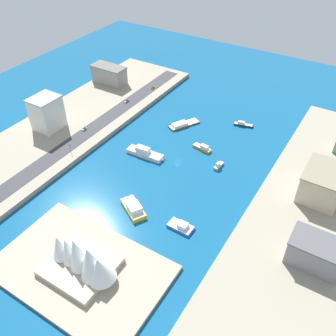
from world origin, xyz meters
The scene contains 22 objects.
ground_plane centered at (0.00, 0.00, 0.00)m, with size 440.00×440.00×0.00m, color #145684.
quay_west centered at (-93.30, 0.00, 1.66)m, with size 70.00×240.00×3.33m, color #9E937F.
quay_east centered at (93.30, 0.00, 1.66)m, with size 70.00×240.00×3.33m, color #9E937F.
peninsula_point centered at (-3.22, 100.32, 1.00)m, with size 85.12×55.13×2.00m, color #A89E89.
road_strip centered at (73.66, 0.00, 3.40)m, with size 12.87×228.00×0.15m, color #38383D.
yacht_sleek_gray centered at (-26.21, -9.96, 1.46)m, with size 3.44×10.59×4.48m.
ferry_white_commuter centered at (23.26, 5.58, 2.17)m, with size 29.09×8.63×6.40m.
ferry_yellow_fast centered at (-1.31, 53.20, 2.27)m, with size 21.41×17.01×6.02m.
water_taxi_orange centered at (-7.59, -21.84, 1.53)m, with size 15.70×6.53×4.23m.
patrol_launch_navy centered at (-20.25, -66.26, 1.23)m, with size 15.88×6.72×3.65m.
barge_flat_brown centered at (19.95, -41.56, 1.22)m, with size 18.58×25.66×3.23m.
catamaran_blue centered at (-31.64, 50.08, 1.40)m, with size 15.79×7.85×4.25m.
warehouse_low_gray centered at (-99.92, 36.93, 10.73)m, with size 26.08×17.41×14.74m.
office_block_beige centered at (-90.55, -13.55, 12.80)m, with size 22.96×28.92×18.88m.
carpark_squat_concrete centered at (111.10, -65.13, 11.22)m, with size 31.69×15.04×15.73m.
hotel_broad_white centered at (102.08, 18.11, 15.95)m, with size 18.18×20.77×25.18m.
sedan_silver centered at (75.97, -44.12, 4.22)m, with size 2.10×5.04×1.52m.
van_white centered at (77.61, 6.98, 4.23)m, with size 1.83×4.24×1.53m.
taxi_yellow_cab centered at (70.95, -76.02, 4.21)m, with size 1.85×4.37×1.47m.
traffic_light_waterfront centered at (66.28, 33.14, 7.67)m, with size 0.36×0.36×6.50m.
opera_landmark centered at (-5.96, 100.32, 10.54)m, with size 39.71×29.97×21.15m.
park_tree_cluster centered at (-84.92, -17.49, 8.63)m, with size 14.41×21.26×9.03m.
Camera 1 is at (-96.86, 169.07, 155.29)m, focal length 38.85 mm.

